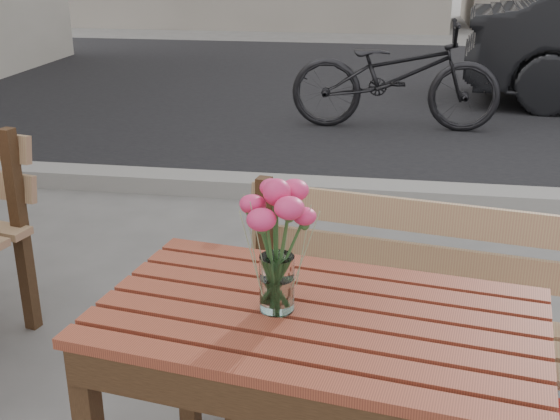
% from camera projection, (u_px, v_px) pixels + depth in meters
% --- Properties ---
extents(street, '(30.00, 8.12, 0.12)m').
position_uv_depth(street, '(391.00, 125.00, 6.65)').
color(street, black).
rests_on(street, ground).
extents(main_table, '(1.27, 0.86, 0.73)m').
position_uv_depth(main_table, '(317.00, 351.00, 1.89)').
color(main_table, maroon).
rests_on(main_table, ground).
extents(main_bench, '(1.46, 0.66, 0.88)m').
position_uv_depth(main_bench, '(438.00, 297.00, 2.34)').
color(main_bench, '#A37354').
rests_on(main_bench, ground).
extents(main_vase, '(0.20, 0.20, 0.36)m').
position_uv_depth(main_vase, '(277.00, 231.00, 1.79)').
color(main_vase, white).
rests_on(main_vase, main_table).
extents(bicycle, '(1.91, 0.68, 1.00)m').
position_uv_depth(bicycle, '(395.00, 75.00, 6.46)').
color(bicycle, black).
rests_on(bicycle, ground).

